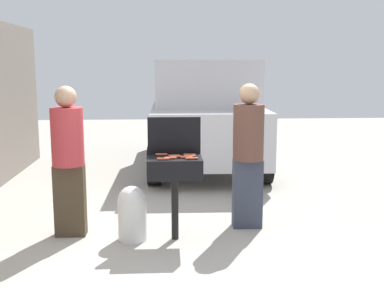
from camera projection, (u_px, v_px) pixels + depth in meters
The scene contains 17 objects.
ground_plane at pixel (165, 243), 5.24m from camera, with size 24.00×24.00×0.00m, color #9E998E.
bbq_grill at pixel (175, 170), 5.23m from camera, with size 0.60×0.44×0.94m.
grill_lid_open at pixel (174, 135), 5.39m from camera, with size 0.60×0.05×0.42m, color black.
hot_dog_0 at pixel (162, 155), 5.30m from camera, with size 0.03×0.03×0.13m, color #AD4228.
hot_dog_1 at pixel (190, 155), 5.29m from camera, with size 0.03×0.03×0.13m, color #AD4228.
hot_dog_2 at pixel (190, 156), 5.21m from camera, with size 0.03×0.03×0.13m, color #C6593D.
hot_dog_3 at pixel (170, 158), 5.11m from camera, with size 0.03×0.03×0.13m, color #C6593D.
hot_dog_4 at pixel (174, 156), 5.23m from camera, with size 0.03×0.03×0.13m, color #AD4228.
hot_dog_5 at pixel (175, 157), 5.18m from camera, with size 0.03×0.03×0.13m, color #AD4228.
hot_dog_6 at pixel (192, 159), 5.08m from camera, with size 0.03×0.03×0.13m, color #AD4228.
hot_dog_7 at pixel (186, 157), 5.14m from camera, with size 0.03×0.03×0.13m, color #B74C33.
hot_dog_8 at pixel (163, 159), 5.06m from camera, with size 0.03×0.03×0.13m, color #B74C33.
hot_dog_9 at pixel (186, 157), 5.17m from camera, with size 0.03×0.03×0.13m, color #B74C33.
propane_tank at pixel (132, 212), 5.28m from camera, with size 0.32×0.32×0.62m.
person_left at pixel (68, 156), 5.33m from camera, with size 0.36×0.36×1.71m.
person_right at pixel (248, 151), 5.61m from camera, with size 0.36×0.36×1.73m.
parked_minivan at pixel (204, 113), 9.11m from camera, with size 2.07×4.42×2.02m.
Camera 1 is at (0.01, -5.00, 1.94)m, focal length 44.44 mm.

